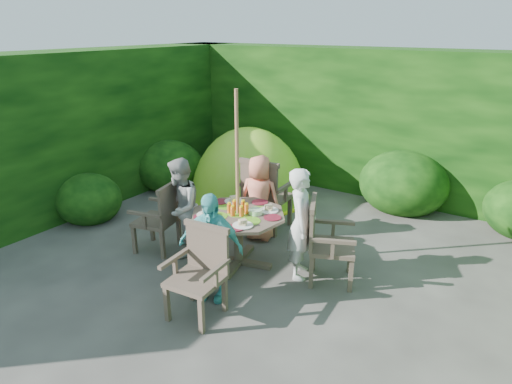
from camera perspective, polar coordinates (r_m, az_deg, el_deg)
The scene contains 13 objects.
ground at distance 5.42m, azimuth 0.69°, elevation -11.76°, with size 60.00×60.00×0.00m, color #403D39.
hedge_enclosure at distance 5.99m, azimuth 7.71°, elevation 4.32°, with size 9.00×9.00×2.50m.
patio_table at distance 5.64m, azimuth -2.21°, elevation -3.69°, with size 1.45×1.45×0.83m.
parasol_pole at distance 5.46m, azimuth -2.32°, elevation 1.26°, with size 0.04×0.04×2.20m, color #915E3A.
garden_chair_right at distance 5.39m, azimuth 8.66°, elevation -6.01°, with size 0.69×0.73×0.96m.
garden_chair_left at distance 6.14m, azimuth -11.81°, elevation -3.01°, with size 0.60×0.65×0.92m.
garden_chair_back at distance 6.60m, azimuth 1.11°, elevation -0.21°, with size 0.67×0.61×1.06m.
garden_chair_front at distance 4.79m, azimuth -7.04°, elevation -9.75°, with size 0.59×0.54×0.92m.
child_right at distance 5.38m, azimuth 5.69°, elevation -3.95°, with size 0.49×0.32×1.35m, color silver.
child_left at distance 5.94m, azimuth -9.45°, elevation -2.00°, with size 0.63×0.49×1.31m, color #989793.
child_back at distance 6.33m, azimuth 0.43°, elevation -0.75°, with size 0.59×0.39×1.21m, color #EF7F63.
child_front at distance 4.97m, azimuth -5.70°, elevation -6.86°, with size 0.72×0.30×1.23m, color #51BDBE.
dome_tent at distance 8.12m, azimuth -0.99°, elevation -0.49°, with size 2.24×2.24×2.45m.
Camera 1 is at (2.49, -3.87, 2.87)m, focal length 32.00 mm.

